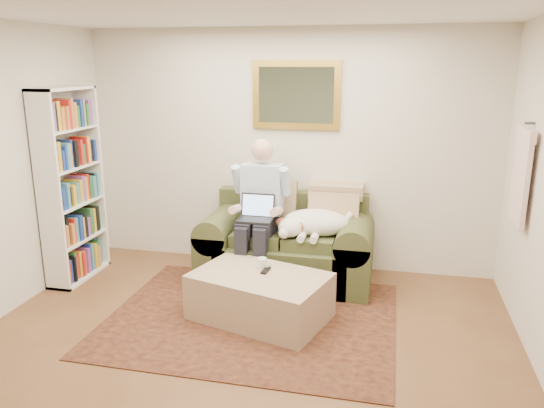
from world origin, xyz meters
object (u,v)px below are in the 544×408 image
(bookshelf, at_px, (71,186))
(laptop, at_px, (256,213))
(seated_man, at_px, (258,214))
(sleeping_dog, at_px, (316,222))
(ottoman, at_px, (260,296))
(coffee_mug, at_px, (262,263))
(sofa, at_px, (287,252))

(bookshelf, bearing_deg, laptop, 5.59)
(seated_man, height_order, bookshelf, bookshelf)
(sleeping_dog, bearing_deg, ottoman, -113.89)
(seated_man, relative_size, sleeping_dog, 2.04)
(laptop, xyz_separation_m, bookshelf, (-1.93, -0.19, 0.22))
(seated_man, distance_m, coffee_mug, 0.71)
(sleeping_dog, height_order, coffee_mug, sleeping_dog)
(coffee_mug, distance_m, bookshelf, 2.22)
(seated_man, bearing_deg, laptop, -90.00)
(seated_man, relative_size, coffee_mug, 14.87)
(sofa, relative_size, ottoman, 1.53)
(sofa, distance_m, coffee_mug, 0.81)
(seated_man, bearing_deg, sleeping_dog, 7.13)
(laptop, distance_m, bookshelf, 1.95)
(sofa, height_order, ottoman, sofa)
(sofa, bearing_deg, laptop, -138.98)
(sleeping_dog, xyz_separation_m, bookshelf, (-2.51, -0.33, 0.32))
(seated_man, relative_size, bookshelf, 0.74)
(laptop, relative_size, sleeping_dog, 0.47)
(sleeping_dog, bearing_deg, seated_man, -172.87)
(seated_man, bearing_deg, bookshelf, -172.41)
(laptop, bearing_deg, coffee_mug, -70.78)
(sleeping_dog, distance_m, bookshelf, 2.55)
(sofa, bearing_deg, ottoman, -93.44)
(seated_man, distance_m, bookshelf, 1.96)
(sleeping_dog, height_order, bookshelf, bookshelf)
(laptop, height_order, sleeping_dog, laptop)
(sofa, distance_m, seated_man, 0.54)
(ottoman, bearing_deg, laptop, 106.61)
(sofa, xyz_separation_m, bookshelf, (-2.19, -0.42, 0.69))
(bookshelf, bearing_deg, coffee_mug, -9.84)
(sofa, height_order, coffee_mug, sofa)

